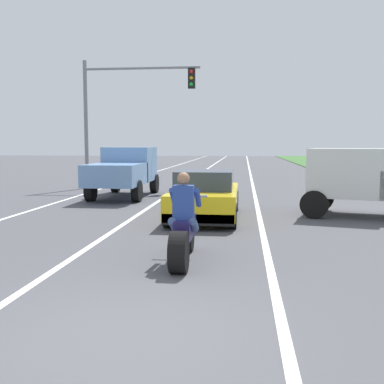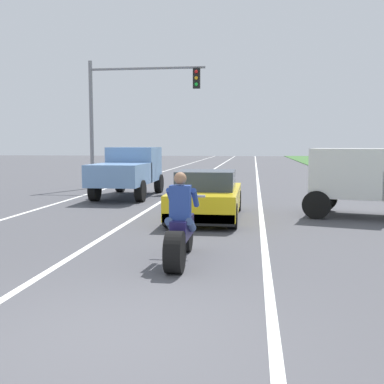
{
  "view_description": "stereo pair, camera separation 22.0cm",
  "coord_description": "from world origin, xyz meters",
  "px_view_note": "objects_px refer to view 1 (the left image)",
  "views": [
    {
      "loc": [
        1.34,
        -4.74,
        2.1
      ],
      "look_at": [
        0.15,
        5.86,
        1.0
      ],
      "focal_mm": 43.41,
      "sensor_mm": 36.0,
      "label": 1
    },
    {
      "loc": [
        1.56,
        -4.71,
        2.1
      ],
      "look_at": [
        0.15,
        5.86,
        1.0
      ],
      "focal_mm": 43.41,
      "sensor_mm": 36.0,
      "label": 2
    }
  ],
  "objects_px": {
    "pickup_truck_left_lane_light_blue": "(125,169)",
    "traffic_light_mast_near": "(122,102)",
    "motorcycle_with_rider": "(184,231)",
    "pickup_truck_right_shoulder_white": "(381,179)",
    "sports_car_yellow": "(205,196)"
  },
  "relations": [
    {
      "from": "pickup_truck_left_lane_light_blue",
      "to": "traffic_light_mast_near",
      "type": "bearing_deg",
      "value": 105.92
    },
    {
      "from": "motorcycle_with_rider",
      "to": "pickup_truck_right_shoulder_white",
      "type": "bearing_deg",
      "value": 49.72
    },
    {
      "from": "sports_car_yellow",
      "to": "pickup_truck_left_lane_light_blue",
      "type": "distance_m",
      "value": 6.29
    },
    {
      "from": "traffic_light_mast_near",
      "to": "sports_car_yellow",
      "type": "bearing_deg",
      "value": -61.34
    },
    {
      "from": "sports_car_yellow",
      "to": "traffic_light_mast_near",
      "type": "distance_m",
      "value": 10.2
    },
    {
      "from": "pickup_truck_left_lane_light_blue",
      "to": "traffic_light_mast_near",
      "type": "relative_size",
      "value": 0.8
    },
    {
      "from": "sports_car_yellow",
      "to": "pickup_truck_right_shoulder_white",
      "type": "bearing_deg",
      "value": 8.69
    },
    {
      "from": "motorcycle_with_rider",
      "to": "pickup_truck_left_lane_light_blue",
      "type": "height_order",
      "value": "pickup_truck_left_lane_light_blue"
    },
    {
      "from": "pickup_truck_left_lane_light_blue",
      "to": "traffic_light_mast_near",
      "type": "xyz_separation_m",
      "value": [
        -0.95,
        3.34,
        2.95
      ]
    },
    {
      "from": "motorcycle_with_rider",
      "to": "traffic_light_mast_near",
      "type": "distance_m",
      "value": 14.7
    },
    {
      "from": "pickup_truck_left_lane_light_blue",
      "to": "traffic_light_mast_near",
      "type": "height_order",
      "value": "traffic_light_mast_near"
    },
    {
      "from": "sports_car_yellow",
      "to": "pickup_truck_right_shoulder_white",
      "type": "height_order",
      "value": "pickup_truck_right_shoulder_white"
    },
    {
      "from": "motorcycle_with_rider",
      "to": "sports_car_yellow",
      "type": "bearing_deg",
      "value": 90.55
    },
    {
      "from": "pickup_truck_left_lane_light_blue",
      "to": "sports_car_yellow",
      "type": "bearing_deg",
      "value": -54.33
    },
    {
      "from": "motorcycle_with_rider",
      "to": "pickup_truck_left_lane_light_blue",
      "type": "relative_size",
      "value": 0.46
    }
  ]
}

